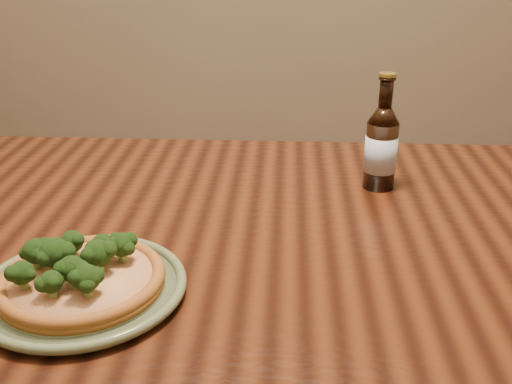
# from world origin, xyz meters

# --- Properties ---
(table) EXTENTS (1.60, 0.90, 0.75)m
(table) POSITION_xyz_m (0.00, 0.10, 0.66)
(table) COLOR #3F1C0D
(table) RESTS_ON ground
(plate) EXTENTS (0.28, 0.28, 0.02)m
(plate) POSITION_xyz_m (-0.07, -0.10, 0.76)
(plate) COLOR #5C6A49
(plate) RESTS_ON table
(pizza) EXTENTS (0.22, 0.22, 0.07)m
(pizza) POSITION_xyz_m (-0.07, -0.09, 0.78)
(pizza) COLOR #995A22
(pizza) RESTS_ON plate
(beer_bottle) EXTENTS (0.06, 0.06, 0.22)m
(beer_bottle) POSITION_xyz_m (0.38, 0.29, 0.83)
(beer_bottle) COLOR black
(beer_bottle) RESTS_ON table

